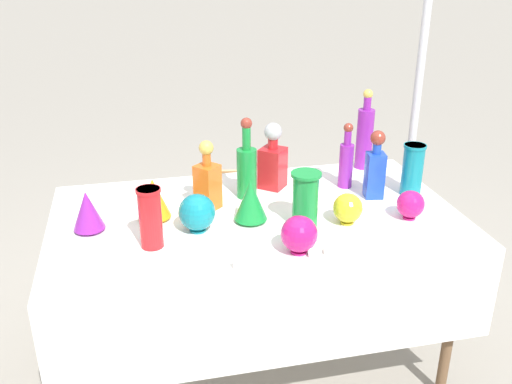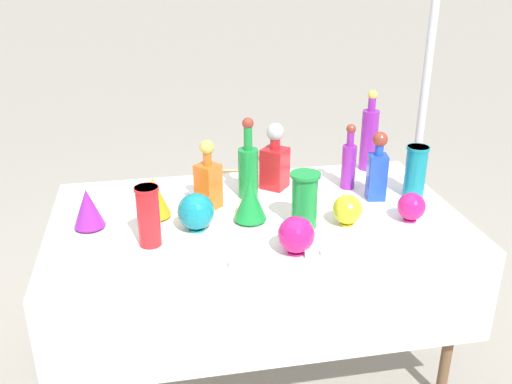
# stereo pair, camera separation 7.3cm
# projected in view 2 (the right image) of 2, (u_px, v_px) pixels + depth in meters

# --- Properties ---
(ground_plane) EXTENTS (40.00, 40.00, 0.00)m
(ground_plane) POSITION_uv_depth(u_px,v_px,m) (256.00, 361.00, 2.65)
(ground_plane) COLOR #A0998C
(display_table) EXTENTS (1.66, 0.95, 0.76)m
(display_table) POSITION_uv_depth(u_px,v_px,m) (258.00, 234.00, 2.33)
(display_table) COLOR white
(display_table) RESTS_ON ground
(tall_bottle_0) EXTENTS (0.09, 0.09, 0.36)m
(tall_bottle_0) POSITION_uv_depth(u_px,v_px,m) (249.00, 168.00, 2.45)
(tall_bottle_0) COLOR #198C38
(tall_bottle_0) RESTS_ON display_table
(tall_bottle_1) EXTENTS (0.08, 0.08, 0.39)m
(tall_bottle_1) POSITION_uv_depth(u_px,v_px,m) (369.00, 137.00, 2.75)
(tall_bottle_1) COLOR purple
(tall_bottle_1) RESTS_ON display_table
(tall_bottle_2) EXTENTS (0.06, 0.06, 0.30)m
(tall_bottle_2) POSITION_uv_depth(u_px,v_px,m) (349.00, 162.00, 2.55)
(tall_bottle_2) COLOR purple
(tall_bottle_2) RESTS_ON display_table
(square_decanter_0) EXTENTS (0.12, 0.12, 0.30)m
(square_decanter_0) POSITION_uv_depth(u_px,v_px,m) (208.00, 180.00, 2.36)
(square_decanter_0) COLOR orange
(square_decanter_0) RESTS_ON display_table
(square_decanter_1) EXTENTS (0.15, 0.15, 0.30)m
(square_decanter_1) POSITION_uv_depth(u_px,v_px,m) (275.00, 160.00, 2.55)
(square_decanter_1) COLOR red
(square_decanter_1) RESTS_ON display_table
(square_decanter_2) EXTENTS (0.09, 0.09, 0.30)m
(square_decanter_2) POSITION_uv_depth(u_px,v_px,m) (377.00, 169.00, 2.43)
(square_decanter_2) COLOR blue
(square_decanter_2) RESTS_ON display_table
(slender_vase_0) EXTENTS (0.12, 0.12, 0.22)m
(slender_vase_0) POSITION_uv_depth(u_px,v_px,m) (305.00, 199.00, 2.20)
(slender_vase_0) COLOR #198C38
(slender_vase_0) RESTS_ON display_table
(slender_vase_1) EXTENTS (0.10, 0.10, 0.23)m
(slender_vase_1) POSITION_uv_depth(u_px,v_px,m) (416.00, 170.00, 2.46)
(slender_vase_1) COLOR teal
(slender_vase_1) RESTS_ON display_table
(slender_vase_2) EXTENTS (0.09, 0.09, 0.23)m
(slender_vase_2) POSITION_uv_depth(u_px,v_px,m) (148.00, 215.00, 2.06)
(slender_vase_2) COLOR red
(slender_vase_2) RESTS_ON display_table
(fluted_vase_0) EXTENTS (0.12, 0.12, 0.16)m
(fluted_vase_0) POSITION_uv_depth(u_px,v_px,m) (88.00, 208.00, 2.20)
(fluted_vase_0) COLOR purple
(fluted_vase_0) RESTS_ON display_table
(fluted_vase_1) EXTENTS (0.13, 0.13, 0.17)m
(fluted_vase_1) POSITION_uv_depth(u_px,v_px,m) (154.00, 197.00, 2.28)
(fluted_vase_1) COLOR orange
(fluted_vase_1) RESTS_ON display_table
(fluted_vase_2) EXTENTS (0.13, 0.13, 0.18)m
(fluted_vase_2) POSITION_uv_depth(u_px,v_px,m) (250.00, 200.00, 2.25)
(fluted_vase_2) COLOR #198C38
(fluted_vase_2) RESTS_ON display_table
(round_bowl_0) EXTENTS (0.12, 0.12, 0.13)m
(round_bowl_0) POSITION_uv_depth(u_px,v_px,m) (347.00, 210.00, 2.23)
(round_bowl_0) COLOR yellow
(round_bowl_0) RESTS_ON display_table
(round_bowl_1) EXTENTS (0.11, 0.11, 0.12)m
(round_bowl_1) POSITION_uv_depth(u_px,v_px,m) (411.00, 207.00, 2.26)
(round_bowl_1) COLOR #C61972
(round_bowl_1) RESTS_ON display_table
(round_bowl_2) EXTENTS (0.13, 0.13, 0.14)m
(round_bowl_2) POSITION_uv_depth(u_px,v_px,m) (296.00, 235.00, 2.02)
(round_bowl_2) COLOR #C61972
(round_bowl_2) RESTS_ON display_table
(round_bowl_3) EXTENTS (0.14, 0.14, 0.15)m
(round_bowl_3) POSITION_uv_depth(u_px,v_px,m) (196.00, 212.00, 2.19)
(round_bowl_3) COLOR teal
(round_bowl_3) RESTS_ON display_table
(price_tag_left) EXTENTS (0.05, 0.02, 0.03)m
(price_tag_left) POSITION_uv_depth(u_px,v_px,m) (311.00, 253.00, 2.02)
(price_tag_left) COLOR white
(price_tag_left) RESTS_ON display_table
(price_tag_center) EXTENTS (0.04, 0.01, 0.04)m
(price_tag_center) POSITION_uv_depth(u_px,v_px,m) (327.00, 251.00, 2.03)
(price_tag_center) COLOR white
(price_tag_center) RESTS_ON display_table
(price_tag_right) EXTENTS (0.06, 0.03, 0.04)m
(price_tag_right) POSITION_uv_depth(u_px,v_px,m) (237.00, 262.00, 1.96)
(price_tag_right) COLOR white
(price_tag_right) RESTS_ON display_table
(cardboard_box_behind_left) EXTENTS (0.60, 0.50, 0.48)m
(cardboard_box_behind_left) POSITION_uv_depth(u_px,v_px,m) (252.00, 217.00, 3.58)
(cardboard_box_behind_left) COLOR tan
(cardboard_box_behind_left) RESTS_ON ground
(canopy_pole) EXTENTS (0.18, 0.18, 2.59)m
(canopy_pole) POSITION_uv_depth(u_px,v_px,m) (424.00, 99.00, 2.97)
(canopy_pole) COLOR silver
(canopy_pole) RESTS_ON ground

